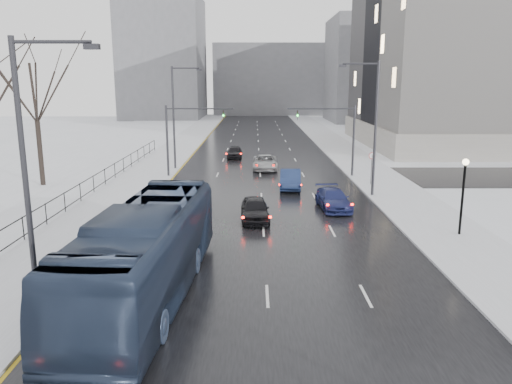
{
  "coord_description": "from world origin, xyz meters",
  "views": [
    {
      "loc": [
        -0.51,
        3.17,
        8.54
      ],
      "look_at": [
        -0.44,
        30.41,
        2.5
      ],
      "focal_mm": 35.0,
      "sensor_mm": 36.0,
      "label": 1
    }
  ],
  "objects_px": {
    "sedan_right_near": "(290,179)",
    "streetlight_r_mid": "(373,122)",
    "streetlight_l_near": "(31,169)",
    "mast_signal_right": "(342,132)",
    "mast_signal_left": "(179,132)",
    "sedan_center_near": "(255,209)",
    "tree_park_e": "(43,186)",
    "sedan_center_far": "(235,152)",
    "lamppost_r_mid": "(464,186)",
    "sedan_right_far": "(333,199)",
    "sedan_right_cross": "(265,162)",
    "streetlight_l_far": "(176,113)",
    "bus": "(147,252)",
    "no_uturn_sign": "(372,159)"
  },
  "relations": [
    {
      "from": "sedan_right_near",
      "to": "streetlight_r_mid",
      "type": "bearing_deg",
      "value": -22.3
    },
    {
      "from": "streetlight_l_near",
      "to": "mast_signal_right",
      "type": "distance_m",
      "value": 32.03
    },
    {
      "from": "mast_signal_left",
      "to": "sedan_center_near",
      "type": "height_order",
      "value": "mast_signal_left"
    },
    {
      "from": "tree_park_e",
      "to": "mast_signal_right",
      "type": "bearing_deg",
      "value": 8.9
    },
    {
      "from": "mast_signal_left",
      "to": "sedan_center_far",
      "type": "xyz_separation_m",
      "value": [
        4.51,
        11.54,
        -3.38
      ]
    },
    {
      "from": "lamppost_r_mid",
      "to": "sedan_right_far",
      "type": "relative_size",
      "value": 0.92
    },
    {
      "from": "streetlight_l_near",
      "to": "sedan_center_far",
      "type": "relative_size",
      "value": 2.49
    },
    {
      "from": "streetlight_r_mid",
      "to": "lamppost_r_mid",
      "type": "height_order",
      "value": "streetlight_r_mid"
    },
    {
      "from": "tree_park_e",
      "to": "sedan_center_near",
      "type": "relative_size",
      "value": 3.18
    },
    {
      "from": "sedan_center_near",
      "to": "sedan_right_cross",
      "type": "bearing_deg",
      "value": 84.05
    },
    {
      "from": "streetlight_l_far",
      "to": "mast_signal_right",
      "type": "bearing_deg",
      "value": -14.48
    },
    {
      "from": "streetlight_l_near",
      "to": "sedan_right_cross",
      "type": "relative_size",
      "value": 1.93
    },
    {
      "from": "mast_signal_right",
      "to": "sedan_center_far",
      "type": "relative_size",
      "value": 1.62
    },
    {
      "from": "streetlight_l_near",
      "to": "bus",
      "type": "xyz_separation_m",
      "value": [
        3.37,
        2.0,
        -3.69
      ]
    },
    {
      "from": "tree_park_e",
      "to": "streetlight_r_mid",
      "type": "bearing_deg",
      "value": -8.63
    },
    {
      "from": "no_uturn_sign",
      "to": "bus",
      "type": "bearing_deg",
      "value": -122.47
    },
    {
      "from": "no_uturn_sign",
      "to": "bus",
      "type": "height_order",
      "value": "bus"
    },
    {
      "from": "mast_signal_right",
      "to": "mast_signal_left",
      "type": "height_order",
      "value": "same"
    },
    {
      "from": "tree_park_e",
      "to": "streetlight_l_far",
      "type": "height_order",
      "value": "streetlight_l_far"
    },
    {
      "from": "streetlight_l_far",
      "to": "no_uturn_sign",
      "type": "height_order",
      "value": "streetlight_l_far"
    },
    {
      "from": "lamppost_r_mid",
      "to": "mast_signal_left",
      "type": "height_order",
      "value": "mast_signal_left"
    },
    {
      "from": "streetlight_l_far",
      "to": "no_uturn_sign",
      "type": "relative_size",
      "value": 3.7
    },
    {
      "from": "tree_park_e",
      "to": "sedan_right_near",
      "type": "bearing_deg",
      "value": -3.21
    },
    {
      "from": "mast_signal_left",
      "to": "bus",
      "type": "relative_size",
      "value": 0.48
    },
    {
      "from": "mast_signal_left",
      "to": "sedan_center_near",
      "type": "bearing_deg",
      "value": -65.06
    },
    {
      "from": "mast_signal_left",
      "to": "sedan_center_near",
      "type": "distance_m",
      "value": 16.53
    },
    {
      "from": "tree_park_e",
      "to": "streetlight_r_mid",
      "type": "relative_size",
      "value": 1.35
    },
    {
      "from": "mast_signal_right",
      "to": "sedan_right_near",
      "type": "height_order",
      "value": "mast_signal_right"
    },
    {
      "from": "lamppost_r_mid",
      "to": "mast_signal_right",
      "type": "height_order",
      "value": "mast_signal_right"
    },
    {
      "from": "lamppost_r_mid",
      "to": "bus",
      "type": "xyz_separation_m",
      "value": [
        -15.8,
        -8.0,
        -1.01
      ]
    },
    {
      "from": "sedan_right_near",
      "to": "lamppost_r_mid",
      "type": "bearing_deg",
      "value": -52.25
    },
    {
      "from": "sedan_right_near",
      "to": "no_uturn_sign",
      "type": "bearing_deg",
      "value": 13.51
    },
    {
      "from": "no_uturn_sign",
      "to": "tree_park_e",
      "type": "bearing_deg",
      "value": 180.0
    },
    {
      "from": "streetlight_l_far",
      "to": "sedan_center_far",
      "type": "xyz_separation_m",
      "value": [
        5.35,
        7.54,
        -4.89
      ]
    },
    {
      "from": "tree_park_e",
      "to": "mast_signal_left",
      "type": "xyz_separation_m",
      "value": [
        10.87,
        4.0,
        4.11
      ]
    },
    {
      "from": "bus",
      "to": "sedan_center_near",
      "type": "distance_m",
      "value": 12.17
    },
    {
      "from": "streetlight_l_far",
      "to": "sedan_right_far",
      "type": "xyz_separation_m",
      "value": [
        13.02,
        -15.78,
        -4.9
      ]
    },
    {
      "from": "streetlight_l_far",
      "to": "lamppost_r_mid",
      "type": "height_order",
      "value": "streetlight_l_far"
    },
    {
      "from": "streetlight_r_mid",
      "to": "mast_signal_left",
      "type": "height_order",
      "value": "streetlight_r_mid"
    },
    {
      "from": "tree_park_e",
      "to": "mast_signal_left",
      "type": "height_order",
      "value": "tree_park_e"
    },
    {
      "from": "no_uturn_sign",
      "to": "mast_signal_left",
      "type": "bearing_deg",
      "value": 166.4
    },
    {
      "from": "mast_signal_right",
      "to": "mast_signal_left",
      "type": "bearing_deg",
      "value": 180.0
    },
    {
      "from": "streetlight_l_far",
      "to": "sedan_center_near",
      "type": "bearing_deg",
      "value": -67.68
    },
    {
      "from": "mast_signal_right",
      "to": "bus",
      "type": "bearing_deg",
      "value": -115.0
    },
    {
      "from": "tree_park_e",
      "to": "lamppost_r_mid",
      "type": "height_order",
      "value": "tree_park_e"
    },
    {
      "from": "lamppost_r_mid",
      "to": "sedan_right_near",
      "type": "height_order",
      "value": "lamppost_r_mid"
    },
    {
      "from": "mast_signal_left",
      "to": "sedan_right_far",
      "type": "distance_m",
      "value": 17.28
    },
    {
      "from": "sedan_center_far",
      "to": "sedan_center_near",
      "type": "bearing_deg",
      "value": -84.48
    },
    {
      "from": "streetlight_l_far",
      "to": "sedan_right_cross",
      "type": "bearing_deg",
      "value": -1.11
    },
    {
      "from": "sedan_right_cross",
      "to": "streetlight_l_near",
      "type": "bearing_deg",
      "value": -104.82
    }
  ]
}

